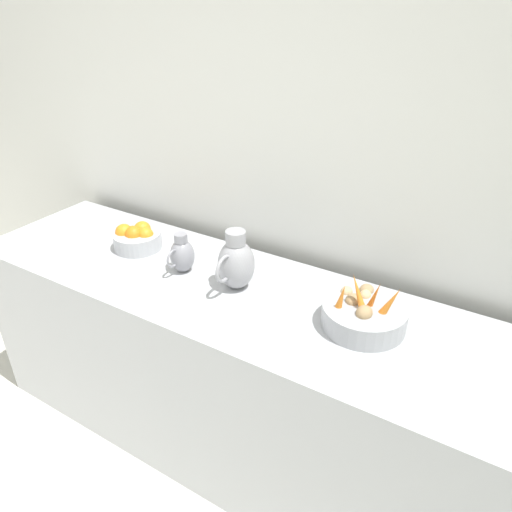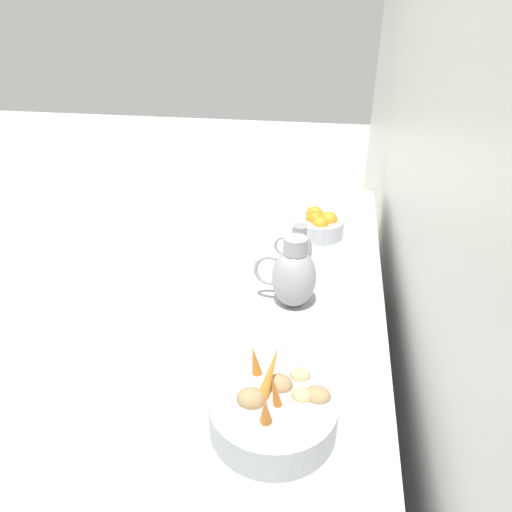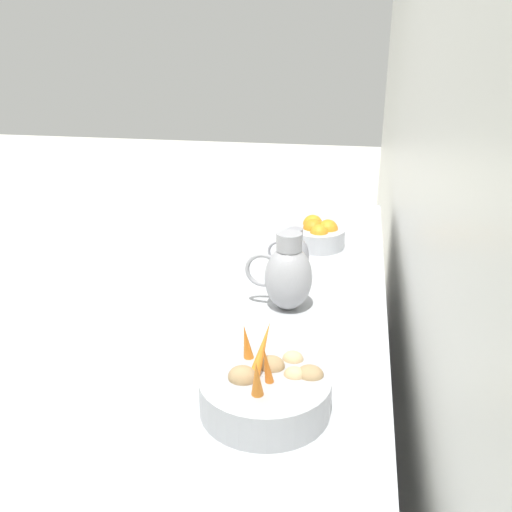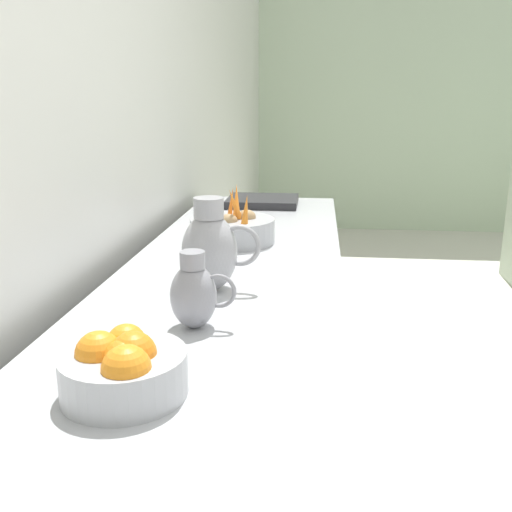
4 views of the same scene
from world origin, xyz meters
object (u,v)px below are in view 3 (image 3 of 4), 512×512
at_px(metal_pitcher_tall, 288,275).
at_px(metal_pitcher_short, 294,255).
at_px(orange_bowl, 317,234).
at_px(vegetable_colander, 265,391).

distance_m(metal_pitcher_tall, metal_pitcher_short, 0.27).
height_order(orange_bowl, metal_pitcher_tall, metal_pitcher_tall).
bearing_deg(orange_bowl, vegetable_colander, 88.75).
height_order(vegetable_colander, metal_pitcher_tall, metal_pitcher_tall).
bearing_deg(vegetable_colander, orange_bowl, -91.25).
distance_m(vegetable_colander, orange_bowl, 1.12).
bearing_deg(orange_bowl, metal_pitcher_short, 79.68).
relative_size(metal_pitcher_tall, metal_pitcher_short, 1.42).
xyz_separation_m(vegetable_colander, metal_pitcher_short, (0.03, -0.80, 0.03)).
xyz_separation_m(vegetable_colander, orange_bowl, (-0.02, -1.12, 0.00)).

